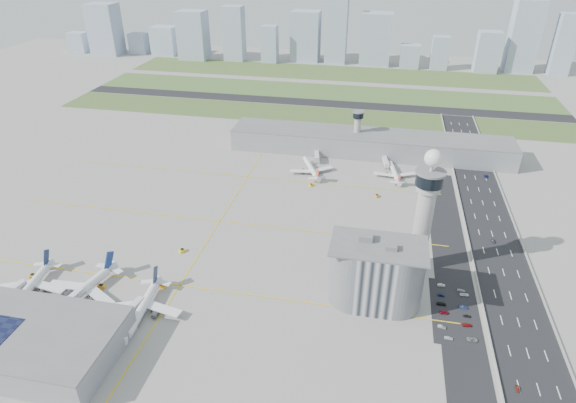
% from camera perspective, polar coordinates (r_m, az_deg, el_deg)
% --- Properties ---
extents(ground, '(1000.00, 1000.00, 0.00)m').
position_cam_1_polar(ground, '(252.42, -1.61, -6.81)').
color(ground, '#A09D95').
extents(grass_strip_0, '(480.00, 50.00, 0.08)m').
position_cam_1_polar(grass_strip_0, '(453.49, 2.40, 10.23)').
color(grass_strip_0, '#445A2A').
rests_on(grass_strip_0, ground).
extents(grass_strip_1, '(480.00, 60.00, 0.08)m').
position_cam_1_polar(grass_strip_1, '(524.11, 3.79, 12.86)').
color(grass_strip_1, '#46652F').
rests_on(grass_strip_1, ground).
extents(grass_strip_2, '(480.00, 70.00, 0.08)m').
position_cam_1_polar(grass_strip_2, '(600.62, 4.94, 14.98)').
color(grass_strip_2, '#3C5528').
rests_on(grass_strip_2, ground).
extents(runway, '(480.00, 22.00, 0.10)m').
position_cam_1_polar(runway, '(488.16, 3.14, 11.63)').
color(runway, black).
rests_on(runway, ground).
extents(highway, '(28.00, 500.00, 0.10)m').
position_cam_1_polar(highway, '(256.73, 24.63, -9.25)').
color(highway, black).
rests_on(highway, ground).
extents(barrier_left, '(0.60, 500.00, 1.20)m').
position_cam_1_polar(barrier_left, '(253.11, 21.56, -8.96)').
color(barrier_left, '#9E9E99').
rests_on(barrier_left, ground).
extents(barrier_right, '(0.60, 500.00, 1.20)m').
position_cam_1_polar(barrier_right, '(260.42, 27.66, -9.32)').
color(barrier_right, '#9E9E99').
rests_on(barrier_right, ground).
extents(landside_road, '(18.00, 260.00, 0.08)m').
position_cam_1_polar(landside_road, '(243.57, 19.27, -10.32)').
color(landside_road, black).
rests_on(landside_road, ground).
extents(parking_lot, '(20.00, 44.00, 0.10)m').
position_cam_1_polar(parking_lot, '(234.08, 19.05, -12.14)').
color(parking_lot, black).
rests_on(parking_lot, ground).
extents(taxiway_line_h_0, '(260.00, 0.60, 0.01)m').
position_cam_1_polar(taxiway_line_h_0, '(241.20, -12.70, -9.65)').
color(taxiway_line_h_0, yellow).
rests_on(taxiway_line_h_0, ground).
extents(taxiway_line_h_1, '(260.00, 0.60, 0.01)m').
position_cam_1_polar(taxiway_line_h_1, '(286.20, -8.08, -2.30)').
color(taxiway_line_h_1, yellow).
rests_on(taxiway_line_h_1, ground).
extents(taxiway_line_h_2, '(260.00, 0.60, 0.01)m').
position_cam_1_polar(taxiway_line_h_2, '(335.93, -4.80, 2.97)').
color(taxiway_line_h_2, yellow).
rests_on(taxiway_line_h_2, ground).
extents(taxiway_line_v, '(0.60, 260.00, 0.01)m').
position_cam_1_polar(taxiway_line_v, '(286.20, -8.08, -2.30)').
color(taxiway_line_v, yellow).
rests_on(taxiway_line_v, ground).
extents(control_tower, '(14.00, 14.00, 64.50)m').
position_cam_1_polar(control_tower, '(236.63, 15.97, -0.65)').
color(control_tower, '#ADAAA5').
rests_on(control_tower, ground).
extents(secondary_tower, '(8.60, 8.60, 31.90)m').
position_cam_1_polar(secondary_tower, '(371.91, 8.22, 8.62)').
color(secondary_tower, '#ADAAA5').
rests_on(secondary_tower, ground).
extents(admin_building, '(42.00, 24.00, 33.50)m').
position_cam_1_polar(admin_building, '(221.10, 10.39, -8.42)').
color(admin_building, '#B2B2B7').
rests_on(admin_building, ground).
extents(terminal_pier, '(210.00, 32.00, 15.80)m').
position_cam_1_polar(terminal_pier, '(373.68, 9.61, 6.81)').
color(terminal_pier, gray).
rests_on(terminal_pier, ground).
extents(near_terminal, '(84.00, 42.00, 13.00)m').
position_cam_1_polar(near_terminal, '(228.71, -29.66, -13.95)').
color(near_terminal, gray).
rests_on(near_terminal, ground).
extents(airplane_near_a, '(40.12, 45.35, 11.47)m').
position_cam_1_polar(airplane_near_a, '(257.82, -28.44, -8.53)').
color(airplane_near_a, white).
rests_on(airplane_near_a, ground).
extents(airplane_near_b, '(47.82, 52.95, 12.74)m').
position_cam_1_polar(airplane_near_b, '(243.90, -23.52, -9.32)').
color(airplane_near_b, white).
rests_on(airplane_near_b, ground).
extents(airplane_near_c, '(39.48, 45.27, 11.87)m').
position_cam_1_polar(airplane_near_c, '(225.55, -17.03, -11.59)').
color(airplane_near_c, white).
rests_on(airplane_near_c, ground).
extents(airplane_far_a, '(44.06, 46.88, 10.42)m').
position_cam_1_polar(airplane_far_a, '(339.08, 2.78, 4.29)').
color(airplane_far_a, white).
rests_on(airplane_far_a, ground).
extents(airplane_far_b, '(35.48, 39.62, 9.72)m').
position_cam_1_polar(airplane_far_b, '(341.01, 12.56, 3.66)').
color(airplane_far_b, white).
rests_on(airplane_far_b, ground).
extents(jet_bridge_near_0, '(5.39, 14.31, 5.70)m').
position_cam_1_polar(jet_bridge_near_0, '(257.01, -30.94, -10.23)').
color(jet_bridge_near_0, silver).
rests_on(jet_bridge_near_0, ground).
extents(jet_bridge_near_1, '(5.39, 14.31, 5.70)m').
position_cam_1_polar(jet_bridge_near_1, '(239.38, -25.43, -11.72)').
color(jet_bridge_near_1, silver).
rests_on(jet_bridge_near_1, ground).
extents(jet_bridge_near_2, '(5.39, 14.31, 5.70)m').
position_cam_1_polar(jet_bridge_near_2, '(224.38, -19.05, -13.29)').
color(jet_bridge_near_2, silver).
rests_on(jet_bridge_near_2, ground).
extents(jet_bridge_far_0, '(5.39, 14.31, 5.70)m').
position_cam_1_polar(jet_bridge_far_0, '(363.77, 3.41, 5.68)').
color(jet_bridge_far_0, silver).
rests_on(jet_bridge_far_0, ground).
extents(jet_bridge_far_1, '(5.39, 14.31, 5.70)m').
position_cam_1_polar(jet_bridge_far_1, '(360.88, 11.30, 4.93)').
color(jet_bridge_far_1, silver).
rests_on(jet_bridge_far_1, ground).
extents(tug_0, '(3.22, 3.81, 1.88)m').
position_cam_1_polar(tug_0, '(270.93, -28.02, -7.74)').
color(tug_0, '#D58F00').
rests_on(tug_0, ground).
extents(tug_1, '(3.99, 3.08, 2.09)m').
position_cam_1_polar(tug_1, '(249.71, -21.24, -9.34)').
color(tug_1, orange).
rests_on(tug_1, ground).
extents(tug_2, '(2.46, 3.44, 1.93)m').
position_cam_1_polar(tug_2, '(241.56, -14.60, -9.57)').
color(tug_2, '#FDA10D').
rests_on(tug_2, ground).
extents(tug_3, '(3.86, 4.02, 1.93)m').
position_cam_1_polar(tug_3, '(263.02, -12.43, -5.66)').
color(tug_3, yellow).
rests_on(tug_3, ground).
extents(tug_4, '(3.37, 3.37, 1.64)m').
position_cam_1_polar(tug_4, '(322.00, 2.79, 1.97)').
color(tug_4, yellow).
rests_on(tug_4, ground).
extents(tug_5, '(3.25, 3.56, 1.71)m').
position_cam_1_polar(tug_5, '(313.73, 10.50, 0.69)').
color(tug_5, orange).
rests_on(tug_5, ground).
extents(car_lot_0, '(3.59, 1.64, 1.20)m').
position_cam_1_polar(car_lot_0, '(219.66, 18.50, -15.08)').
color(car_lot_0, white).
rests_on(car_lot_0, ground).
extents(car_lot_1, '(3.69, 1.73, 1.17)m').
position_cam_1_polar(car_lot_1, '(223.80, 17.78, -13.95)').
color(car_lot_1, '#A1A3A4').
rests_on(car_lot_1, ground).
extents(car_lot_2, '(4.21, 2.34, 1.11)m').
position_cam_1_polar(car_lot_2, '(231.08, 18.03, -12.39)').
color(car_lot_2, maroon).
rests_on(car_lot_2, ground).
extents(car_lot_3, '(4.23, 1.81, 1.22)m').
position_cam_1_polar(car_lot_3, '(235.16, 17.74, -11.47)').
color(car_lot_3, black).
rests_on(car_lot_3, ground).
extents(car_lot_4, '(3.27, 1.35, 1.11)m').
position_cam_1_polar(car_lot_4, '(240.00, 17.69, -10.52)').
color(car_lot_4, navy).
rests_on(car_lot_4, ground).
extents(car_lot_5, '(3.73, 1.56, 1.20)m').
position_cam_1_polar(car_lot_5, '(245.89, 17.72, -9.42)').
color(car_lot_5, silver).
rests_on(car_lot_5, ground).
extents(car_lot_6, '(4.64, 2.48, 1.24)m').
position_cam_1_polar(car_lot_6, '(222.18, 21.02, -15.03)').
color(car_lot_6, gray).
rests_on(car_lot_6, ground).
extents(car_lot_7, '(4.19, 1.96, 1.18)m').
position_cam_1_polar(car_lot_7, '(228.11, 20.48, -13.55)').
color(car_lot_7, maroon).
rests_on(car_lot_7, ground).
extents(car_lot_8, '(3.22, 1.30, 1.10)m').
position_cam_1_polar(car_lot_8, '(232.58, 20.46, -12.59)').
color(car_lot_8, black).
rests_on(car_lot_8, ground).
extents(car_lot_9, '(4.03, 1.57, 1.31)m').
position_cam_1_polar(car_lot_9, '(236.41, 20.06, -11.68)').
color(car_lot_9, navy).
rests_on(car_lot_9, ground).
extents(car_lot_10, '(4.40, 2.45, 1.16)m').
position_cam_1_polar(car_lot_10, '(243.70, 20.17, -10.32)').
color(car_lot_10, white).
rests_on(car_lot_10, ground).
extents(car_lot_11, '(3.85, 1.64, 1.11)m').
position_cam_1_polar(car_lot_11, '(245.76, 19.85, -9.88)').
color(car_lot_11, '#A4A4A4').
rests_on(car_lot_11, ground).
extents(car_hw_0, '(1.35, 3.20, 1.08)m').
position_cam_1_polar(car_hw_0, '(210.30, 25.58, -19.37)').
color(car_hw_0, maroon).
rests_on(car_hw_0, ground).
extents(car_hw_1, '(1.78, 3.74, 1.18)m').
position_cam_1_polar(car_hw_1, '(287.63, 23.13, -4.34)').
color(car_hw_1, black).
rests_on(car_hw_1, ground).
extents(car_hw_2, '(2.18, 4.52, 1.24)m').
position_cam_1_polar(car_hw_2, '(360.75, 22.42, 2.77)').
color(car_hw_2, navy).
rests_on(car_hw_2, ground).
extents(car_hw_4, '(1.38, 3.24, 1.09)m').
position_cam_1_polar(car_hw_4, '(411.63, 19.43, 6.56)').
color(car_hw_4, '#AFAFAF').
rests_on(car_hw_4, ground).
extents(skyline_bldg_0, '(24.05, 19.24, 26.50)m').
position_cam_1_polar(skyline_bldg_0, '(763.85, -23.56, 16.92)').
color(skyline_bldg_0, '#9EADC1').
rests_on(skyline_bldg_0, ground).
extents(skyline_bldg_1, '(37.63, 30.10, 65.60)m').
position_cam_1_polar(skyline_bldg_1, '(732.13, -20.87, 18.53)').
color(skyline_bldg_1, '#9EADC1').
rests_on(skyline_bldg_1, ground).
extents(skyline_bldg_2, '(22.81, 18.25, 26.79)m').
position_cam_1_polar(skyline_bldg_2, '(726.51, -17.26, 17.45)').
color(skyline_bldg_2, '#9EADC1').
rests_on(skyline_bldg_2, ground).
extents(skyline_bldg_3, '(32.30, 25.84, 36.93)m').
position_cam_1_polar(skyline_bldg_3, '(709.38, -14.38, 17.99)').
color(skyline_bldg_3, '#9EADC1').
rests_on(skyline_bldg_3, ground).
extents(skyline_bldg_4, '(35.81, 28.65, 60.36)m').
position_cam_1_polar(skyline_bldg_4, '(673.53, -11.18, 18.77)').
color(skyline_bldg_4, '#9EADC1').
rests_on(skyline_bldg_4, ground).
extents(skyline_bldg_5, '(25.49, 20.39, 66.89)m').
position_cam_1_polar(skyline_bldg_5, '(658.70, -6.42, 19.17)').
color(skyline_bldg_5, '#9EADC1').
rests_on(skyline_bldg_5, ground).
extents(skyline_bldg_6, '(20.04, 16.03, 45.20)m').
position_cam_1_polar(skyline_bldg_6, '(646.39, -2.19, 18.15)').
color(skyline_bldg_6, '#9EADC1').
rests_on(skyline_bldg_6, ground).
extents(skyline_bldg_7, '(35.76, 28.61, 61.22)m').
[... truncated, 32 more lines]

